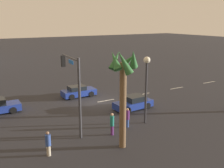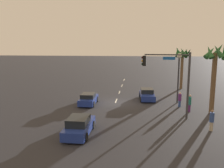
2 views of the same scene
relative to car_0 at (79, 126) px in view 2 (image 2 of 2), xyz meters
The scene contains 15 objects.
ground_plane 10.34m from the car_0, 169.61° to the left, with size 220.00×220.00×0.00m, color #28282D.
lane_stripe_0 28.22m from the car_0, behind, with size 2.45×0.14×0.01m, color silver.
lane_stripe_1 21.88m from the car_0, behind, with size 2.25×0.14×0.01m, color silver.
lane_stripe_2 16.27m from the car_0, behind, with size 2.00×0.14×0.01m, color silver.
lane_stripe_3 11.20m from the car_0, behind, with size 2.12×0.14×0.01m, color silver.
car_0 is the anchor object (origin of this frame).
car_1 9.12m from the car_0, behind, with size 3.94×1.82×1.31m.
car_2 13.36m from the car_0, 155.00° to the left, with size 4.10×1.98×1.36m.
traffic_signal 9.70m from the car_0, 122.86° to the left, with size 0.58×4.40×6.18m.
streetlamp 14.62m from the car_0, 139.82° to the left, with size 0.56×0.56×5.84m.
pedestrian_0 12.11m from the car_0, 126.15° to the left, with size 0.34×0.34×1.80m.
pedestrian_1 10.55m from the car_0, 100.33° to the left, with size 0.37×0.37×1.72m.
pedestrian_2 12.83m from the car_0, 134.69° to the left, with size 0.50×0.50×1.67m.
palm_tree_1 14.33m from the car_0, 119.65° to the left, with size 2.23×2.31×7.03m.
palm_tree_2 23.36m from the car_0, 150.73° to the left, with size 2.67×2.81×6.57m.
Camera 2 is at (26.86, 2.51, 6.88)m, focal length 37.28 mm.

